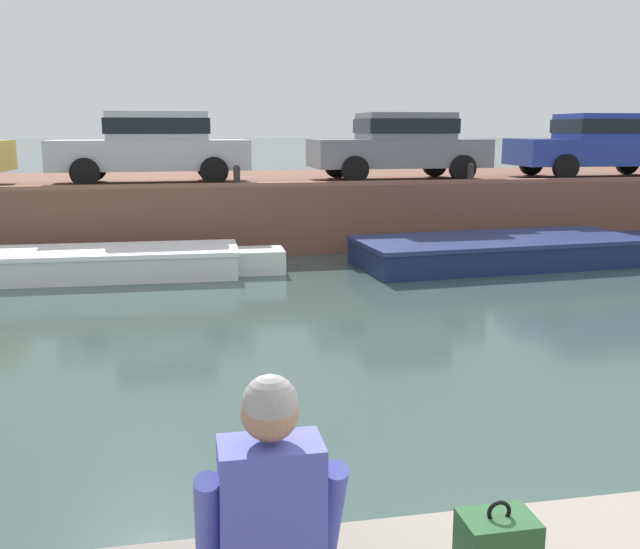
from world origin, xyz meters
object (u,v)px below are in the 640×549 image
(car_right_inner_blue, at_px, (603,142))
(mooring_bollard_east, at_px, (470,172))
(boat_moored_central_navy, at_px, (509,251))
(person_seated_left, at_px, (270,528))
(car_left_inner_silver, at_px, (153,144))
(boat_moored_west_white, at_px, (125,262))
(mooring_bollard_mid, at_px, (237,175))
(car_centre_grey, at_px, (401,143))

(car_right_inner_blue, relative_size, mooring_bollard_east, 9.92)
(boat_moored_central_navy, height_order, mooring_bollard_east, mooring_bollard_east)
(person_seated_left, bearing_deg, car_left_inner_silver, 93.42)
(mooring_bollard_east, relative_size, person_seated_left, 0.46)
(boat_moored_west_white, relative_size, boat_moored_central_navy, 0.80)
(car_right_inner_blue, bearing_deg, person_seated_left, -125.71)
(car_left_inner_silver, height_order, person_seated_left, car_left_inner_silver)
(boat_moored_central_navy, relative_size, mooring_bollard_mid, 15.19)
(car_centre_grey, height_order, mooring_bollard_mid, car_centre_grey)
(car_right_inner_blue, bearing_deg, car_centre_grey, 179.97)
(person_seated_left, bearing_deg, boat_moored_west_white, 96.98)
(person_seated_left, bearing_deg, boat_moored_central_navy, 60.29)
(car_right_inner_blue, distance_m, mooring_bollard_mid, 9.25)
(boat_moored_west_white, bearing_deg, car_centre_grey, 26.49)
(car_centre_grey, xyz_separation_m, mooring_bollard_mid, (-3.93, -1.26, -0.61))
(car_right_inner_blue, height_order, person_seated_left, car_right_inner_blue)
(mooring_bollard_mid, xyz_separation_m, person_seated_left, (-0.88, -12.69, -0.46))
(mooring_bollard_mid, bearing_deg, mooring_bollard_east, 0.00)
(car_left_inner_silver, height_order, mooring_bollard_mid, car_left_inner_silver)
(car_left_inner_silver, bearing_deg, boat_moored_central_navy, -25.13)
(car_left_inner_silver, height_order, mooring_bollard_east, car_left_inner_silver)
(boat_moored_central_navy, xyz_separation_m, person_seated_left, (-6.10, -10.69, 0.98))
(car_right_inner_blue, height_order, mooring_bollard_east, car_right_inner_blue)
(car_left_inner_silver, bearing_deg, person_seated_left, -86.58)
(car_left_inner_silver, bearing_deg, car_right_inner_blue, -0.02)
(car_right_inner_blue, distance_m, mooring_bollard_east, 4.21)
(car_centre_grey, xyz_separation_m, car_right_inner_blue, (5.21, -0.00, 0.00))
(mooring_bollard_mid, height_order, mooring_bollard_east, same)
(person_seated_left, bearing_deg, car_centre_grey, 70.97)
(car_centre_grey, distance_m, car_right_inner_blue, 5.21)
(mooring_bollard_mid, distance_m, person_seated_left, 12.73)
(car_left_inner_silver, height_order, car_right_inner_blue, same)
(car_centre_grey, relative_size, mooring_bollard_east, 9.16)
(boat_moored_central_navy, bearing_deg, mooring_bollard_east, 91.57)
(car_right_inner_blue, bearing_deg, boat_moored_central_navy, -140.34)
(boat_moored_central_navy, bearing_deg, boat_moored_west_white, 178.52)
(car_right_inner_blue, relative_size, person_seated_left, 4.57)
(boat_moored_central_navy, relative_size, mooring_bollard_east, 15.19)
(car_centre_grey, bearing_deg, boat_moored_west_white, -153.51)
(car_left_inner_silver, distance_m, person_seated_left, 14.01)
(boat_moored_central_navy, relative_size, person_seated_left, 7.01)
(boat_moored_central_navy, bearing_deg, person_seated_left, -119.71)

